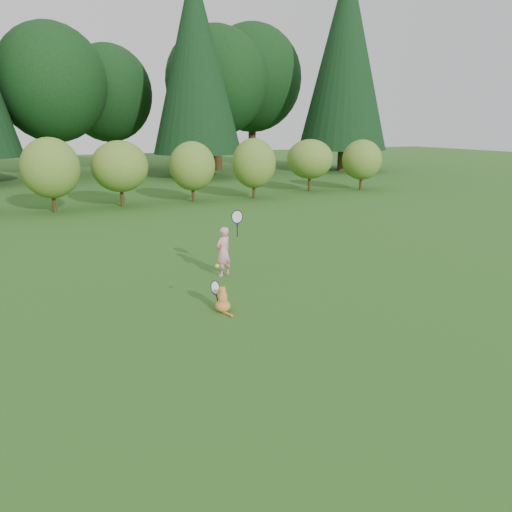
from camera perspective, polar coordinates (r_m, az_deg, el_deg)
name	(u,v)px	position (r m, az deg, el deg)	size (l,w,h in m)	color
ground	(265,302)	(9.58, 0.99, -5.30)	(100.00, 100.00, 0.00)	#255317
shrub_row	(124,171)	(21.50, -14.87, 9.34)	(28.00, 3.00, 2.80)	#547C26
woodland_backdrop	(80,45)	(31.57, -19.44, 21.77)	(48.00, 10.00, 15.00)	black
child	(224,250)	(11.07, -3.68, 0.63)	(0.65, 0.41, 1.67)	pink
cat	(222,298)	(9.09, -3.87, -4.82)	(0.41, 0.68, 0.65)	orange
tennis_ball	(217,266)	(8.69, -4.46, -1.14)	(0.08, 0.08, 0.08)	#C8E61B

